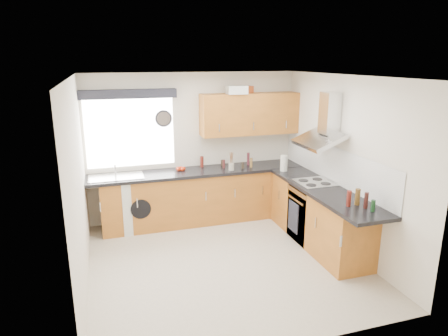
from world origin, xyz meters
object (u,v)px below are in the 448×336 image
object	(u,v)px
oven	(312,213)
washing_machine	(139,203)
upper_cabinets	(250,114)
extractor_hood	(324,126)

from	to	relation	value
oven	washing_machine	size ratio (longest dim) A/B	0.97
oven	washing_machine	bearing A→B (deg)	153.99
oven	upper_cabinets	size ratio (longest dim) A/B	0.50
upper_cabinets	oven	bearing A→B (deg)	-67.46
extractor_hood	upper_cabinets	size ratio (longest dim) A/B	0.46
washing_machine	oven	bearing A→B (deg)	-30.60
oven	washing_machine	distance (m)	2.78
oven	washing_machine	world-z (taller)	washing_machine
oven	upper_cabinets	distance (m)	1.99
upper_cabinets	washing_machine	xyz separation A→B (m)	(-1.95, -0.10, -1.36)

